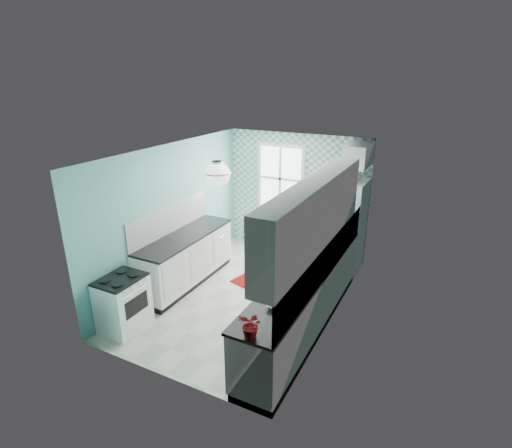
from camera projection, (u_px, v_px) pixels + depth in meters
The scene contains 26 objects.
floor at pixel (247, 296), 6.90m from camera, with size 3.00×4.40×0.02m, color beige.
ceiling at pixel (246, 151), 6.01m from camera, with size 3.00×4.40×0.02m, color white.
wall_back at pixel (297, 194), 8.30m from camera, with size 3.00×0.02×2.50m, color #64B1A6.
wall_front at pixel (156, 290), 4.62m from camera, with size 3.00×0.02×2.50m, color #64B1A6.
wall_left at pixel (172, 214), 7.10m from camera, with size 0.02×4.40×2.50m, color #64B1A6.
wall_right at pixel (337, 245), 5.82m from camera, with size 0.02×4.40×2.50m, color #64B1A6.
accent_wall at pixel (296, 194), 8.28m from camera, with size 3.00×0.01×2.50m, color #59AB98.
window at pixel (281, 179), 8.30m from camera, with size 1.04×0.05×1.44m.
backsplash_right at pixel (327, 259), 5.51m from camera, with size 0.02×3.60×0.51m, color white.
backsplash_left at pixel (170, 219), 7.05m from camera, with size 0.02×2.15×0.51m, color white.
upper_cabinets_right at pixel (315, 214), 5.16m from camera, with size 0.33×3.20×0.90m, color white.
upper_cabinet_fridge at pixel (359, 155), 7.08m from camera, with size 0.40×0.74×0.40m, color white.
ceiling_light at pixel (218, 174), 5.41m from camera, with size 0.34×0.34×0.35m.
base_cabinets_right at pixel (305, 301), 5.90m from camera, with size 0.60×3.60×0.90m, color white.
countertop_right at pixel (306, 272), 5.74m from camera, with size 0.63×3.60×0.04m, color black.
base_cabinets_left at pixel (186, 260), 7.19m from camera, with size 0.60×2.15×0.90m, color white.
countertop_left at pixel (185, 236), 7.02m from camera, with size 0.63×2.15×0.04m, color black.
fridge at pixel (342, 225), 7.60m from camera, with size 0.77×0.76×1.77m.
stove at pixel (123, 302), 5.90m from camera, with size 0.54×0.68×0.81m.
sink at pixel (326, 249), 6.47m from camera, with size 0.50×0.42×0.53m.
rug at pixel (260, 278), 7.49m from camera, with size 0.67×0.96×0.02m, color #5F0A06.
dish_towel at pixel (308, 268), 6.84m from camera, with size 0.02×0.27×0.40m, color #62ACAD.
fruit_bowl at pixel (276, 305), 4.83m from camera, with size 0.25×0.25×0.06m, color white.
potted_plant at pixel (251, 325), 4.24m from camera, with size 0.27×0.23×0.30m, color #B10412.
soap_bottle at pixel (337, 235), 6.79m from camera, with size 0.08×0.08×0.17m, color #7FA3AA.
microwave at pixel (346, 173), 7.24m from camera, with size 0.49×0.33×0.27m, color white.
Camera 1 is at (2.87, -5.29, 3.60)m, focal length 28.00 mm.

